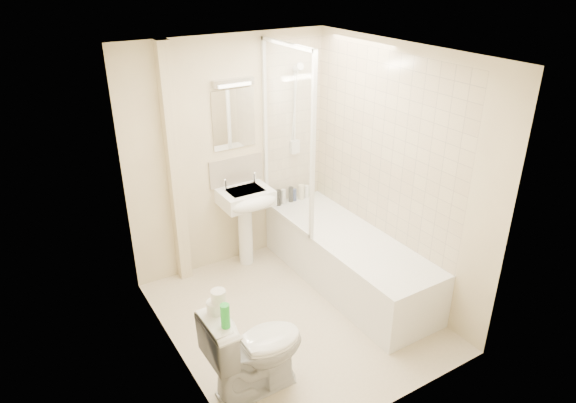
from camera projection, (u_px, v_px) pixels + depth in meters
floor at (295, 316)px, 4.79m from camera, size 2.50×2.50×0.00m
wall_back at (231, 156)px, 5.23m from camera, size 2.20×0.02×2.40m
wall_left at (169, 234)px, 3.76m from camera, size 0.02×2.50×2.40m
wall_right at (395, 174)px, 4.79m from camera, size 0.02×2.50×2.40m
ceiling at (297, 53)px, 3.76m from camera, size 2.20×2.50×0.02m
tile_back at (293, 123)px, 5.48m from camera, size 0.70×0.01×1.75m
tile_right at (382, 145)px, 4.84m from camera, size 0.01×2.10×1.75m
pipe_boxing at (175, 170)px, 4.90m from camera, size 0.12×0.12×2.40m
splashback at (236, 171)px, 5.32m from camera, size 0.60×0.02×0.30m
mirror at (234, 119)px, 5.08m from camera, size 0.46×0.01×0.60m
strip_light at (233, 82)px, 4.91m from camera, size 0.42×0.07×0.07m
bathtub at (347, 258)px, 5.18m from camera, size 0.70×2.10×0.55m
shower_screen at (287, 138)px, 4.97m from camera, size 0.04×0.92×1.80m
shower_fixture at (296, 113)px, 5.39m from camera, size 0.10×0.16×0.99m
pedestal_sink at (247, 207)px, 5.29m from camera, size 0.52×0.48×1.01m
bottle_black_a at (278, 198)px, 5.65m from camera, size 0.07×0.07×0.18m
bottle_white_a at (283, 197)px, 5.68m from camera, size 0.05×0.05×0.17m
bottle_black_b at (291, 194)px, 5.73m from camera, size 0.05×0.05×0.18m
bottle_blue at (294, 195)px, 5.75m from camera, size 0.05×0.05×0.14m
bottle_cream at (301, 192)px, 5.79m from camera, size 0.07×0.07×0.17m
bottle_white_b at (307, 192)px, 5.83m from camera, size 0.05×0.05×0.14m
bottle_green at (312, 192)px, 5.88m from camera, size 0.06×0.06×0.09m
toilet at (256, 348)px, 3.84m from camera, size 0.45×0.77×0.77m
toilet_roll_lower at (215, 307)px, 3.60m from camera, size 0.12×0.12×0.09m
toilet_roll_upper at (218, 296)px, 3.55m from camera, size 0.11×0.11×0.09m
green_bottle at (225, 316)px, 3.44m from camera, size 0.06×0.06×0.18m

